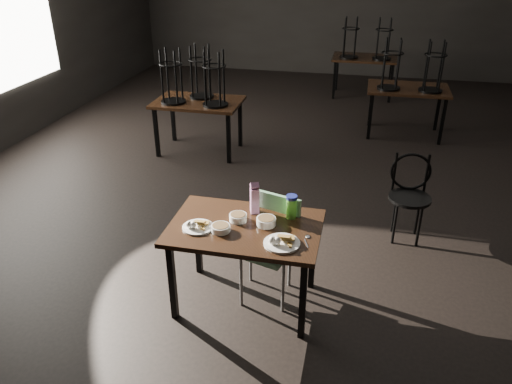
% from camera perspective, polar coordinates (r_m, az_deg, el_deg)
% --- Properties ---
extents(main_table, '(1.20, 0.80, 0.75)m').
position_cam_1_polar(main_table, '(3.99, -1.24, -4.85)').
color(main_table, black).
rests_on(main_table, ground).
extents(plate_left, '(0.24, 0.24, 0.08)m').
position_cam_1_polar(plate_left, '(3.94, -6.72, -3.85)').
color(plate_left, white).
rests_on(plate_left, main_table).
extents(plate_right, '(0.27, 0.27, 0.09)m').
position_cam_1_polar(plate_right, '(3.72, 2.93, -5.68)').
color(plate_right, white).
rests_on(plate_right, main_table).
extents(bowl_near, '(0.14, 0.14, 0.06)m').
position_cam_1_polar(bowl_near, '(4.01, -2.06, -2.89)').
color(bowl_near, white).
rests_on(bowl_near, main_table).
extents(bowl_far, '(0.16, 0.16, 0.06)m').
position_cam_1_polar(bowl_far, '(3.95, 1.17, -3.36)').
color(bowl_far, white).
rests_on(bowl_far, main_table).
extents(bowl_big, '(0.15, 0.15, 0.05)m').
position_cam_1_polar(bowl_big, '(3.88, -4.08, -4.12)').
color(bowl_big, white).
rests_on(bowl_big, main_table).
extents(juice_carton, '(0.09, 0.09, 0.27)m').
position_cam_1_polar(juice_carton, '(4.08, -0.16, -0.76)').
color(juice_carton, '#881864').
rests_on(juice_carton, main_table).
extents(water_bottle, '(0.12, 0.12, 0.20)m').
position_cam_1_polar(water_bottle, '(4.02, 4.06, -1.66)').
color(water_bottle, '#72D83F').
rests_on(water_bottle, main_table).
extents(spoon, '(0.05, 0.18, 0.01)m').
position_cam_1_polar(spoon, '(3.82, 5.91, -5.19)').
color(spoon, silver).
rests_on(spoon, main_table).
extents(bentwood_chair, '(0.42, 0.42, 0.88)m').
position_cam_1_polar(bentwood_chair, '(5.22, 17.16, 0.19)').
color(bentwood_chair, black).
rests_on(bentwood_chair, ground).
extents(school_chair, '(0.52, 0.52, 0.90)m').
position_cam_1_polar(school_chair, '(4.18, 1.67, -5.32)').
color(school_chair, '#6EAB7D').
rests_on(school_chair, ground).
extents(bg_table_left, '(1.20, 0.80, 1.48)m').
position_cam_1_polar(bg_table_left, '(7.06, -6.71, 10.50)').
color(bg_table_left, black).
rests_on(bg_table_left, ground).
extents(bg_table_right, '(1.20, 0.80, 1.48)m').
position_cam_1_polar(bg_table_right, '(7.99, 17.04, 11.29)').
color(bg_table_right, black).
rests_on(bg_table_right, ground).
extents(bg_table_far, '(1.20, 0.80, 1.48)m').
position_cam_1_polar(bg_table_far, '(9.94, 12.34, 14.81)').
color(bg_table_far, black).
rests_on(bg_table_far, ground).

